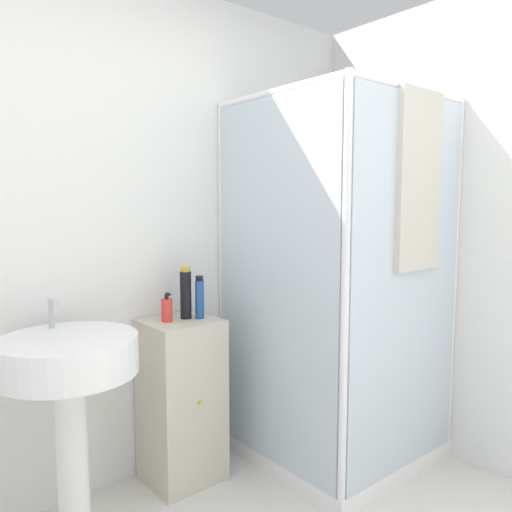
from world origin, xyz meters
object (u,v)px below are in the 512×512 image
object	(u,v)px
sink	(69,378)
shampoo_bottle_tall_black	(186,293)
soap_dispenser	(167,310)
shampoo_bottle_blue	(200,298)

from	to	relation	value
sink	shampoo_bottle_tall_black	size ratio (longest dim) A/B	3.87
soap_dispenser	shampoo_bottle_tall_black	xyz separation A→B (m)	(0.11, -0.00, 0.07)
sink	shampoo_bottle_blue	size ratio (longest dim) A/B	4.68
sink	shampoo_bottle_blue	xyz separation A→B (m)	(0.70, 0.12, 0.22)
sink	shampoo_bottle_blue	distance (m)	0.75
soap_dispenser	shampoo_bottle_tall_black	distance (m)	0.13
soap_dispenser	sink	bearing A→B (deg)	-162.90
soap_dispenser	shampoo_bottle_tall_black	size ratio (longest dim) A/B	0.55
shampoo_bottle_tall_black	shampoo_bottle_blue	bearing A→B (deg)	-38.66
sink	soap_dispenser	bearing A→B (deg)	17.10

